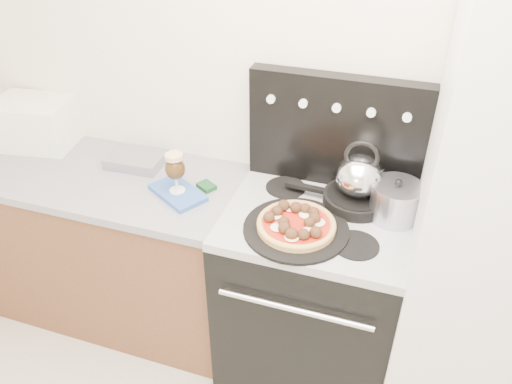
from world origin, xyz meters
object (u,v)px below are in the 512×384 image
at_px(beer_glass, 176,173).
at_px(stock_pot, 395,202).
at_px(toaster_oven, 35,123).
at_px(stove_body, 311,297).
at_px(tea_kettle, 359,173).
at_px(oven_mitt, 178,193).
at_px(fridge, 502,247).
at_px(pizza, 296,223).
at_px(base_cabinet, 109,247).
at_px(pizza_pan, 296,229).
at_px(skillet, 356,199).

relative_size(beer_glass, stock_pot, 0.95).
bearing_deg(toaster_oven, stove_body, -15.97).
bearing_deg(tea_kettle, oven_mitt, -163.34).
bearing_deg(toaster_oven, oven_mitt, -22.33).
distance_m(stove_body, fridge, 0.87).
bearing_deg(pizza, base_cabinet, 171.54).
height_order(toaster_oven, stock_pot, toaster_oven).
xyz_separation_m(fridge, toaster_oven, (-2.22, 0.21, 0.07)).
distance_m(toaster_oven, beer_glass, 0.92).
bearing_deg(fridge, pizza_pan, -172.10).
relative_size(base_cabinet, fridge, 0.76).
relative_size(fridge, beer_glass, 10.03).
relative_size(stove_body, tea_kettle, 4.16).
relative_size(oven_mitt, skillet, 0.94).
relative_size(stove_body, fridge, 0.46).
distance_m(fridge, pizza_pan, 0.77).
xyz_separation_m(fridge, oven_mitt, (-1.33, -0.00, -0.04)).
distance_m(beer_glass, pizza_pan, 0.58).
distance_m(base_cabinet, pizza, 1.18).
height_order(tea_kettle, stock_pot, tea_kettle).
xyz_separation_m(base_cabinet, oven_mitt, (0.48, -0.05, 0.48)).
height_order(beer_glass, tea_kettle, tea_kettle).
bearing_deg(stock_pot, toaster_oven, 176.75).
bearing_deg(beer_glass, toaster_oven, 166.77).
height_order(stove_body, beer_glass, beer_glass).
bearing_deg(skillet, oven_mitt, -168.82).
bearing_deg(base_cabinet, tea_kettle, 4.56).
xyz_separation_m(toaster_oven, pizza_pan, (1.46, -0.31, -0.09)).
xyz_separation_m(base_cabinet, pizza, (1.05, -0.16, 0.53)).
relative_size(skillet, stock_pot, 1.39).
bearing_deg(base_cabinet, pizza, -8.46).
distance_m(beer_glass, pizza, 0.58).
bearing_deg(fridge, pizza, -172.10).
relative_size(base_cabinet, beer_glass, 7.65).
height_order(pizza_pan, tea_kettle, tea_kettle).
relative_size(base_cabinet, stove_body, 1.65).
relative_size(oven_mitt, tea_kettle, 1.23).
bearing_deg(beer_glass, oven_mitt, 0.00).
bearing_deg(pizza, tea_kettle, 52.53).
height_order(oven_mitt, beer_glass, beer_glass).
bearing_deg(beer_glass, skillet, 11.18).
distance_m(base_cabinet, stove_body, 1.11).
xyz_separation_m(fridge, pizza, (-0.76, -0.11, 0.01)).
bearing_deg(pizza, pizza_pan, 0.00).
height_order(beer_glass, stock_pot, beer_glass).
bearing_deg(beer_glass, stock_pot, 6.64).
height_order(fridge, oven_mitt, fridge).
relative_size(fridge, stock_pot, 9.50).
xyz_separation_m(oven_mitt, beer_glass, (0.00, 0.00, 0.11)).
xyz_separation_m(base_cabinet, stock_pot, (1.40, 0.06, 0.56)).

